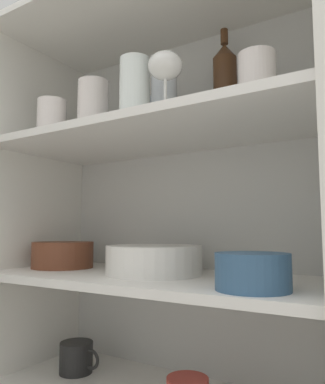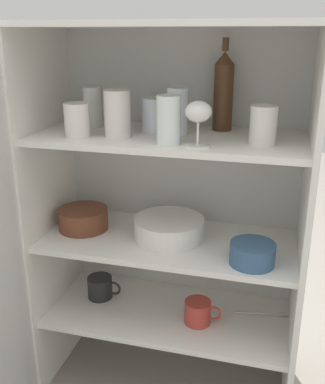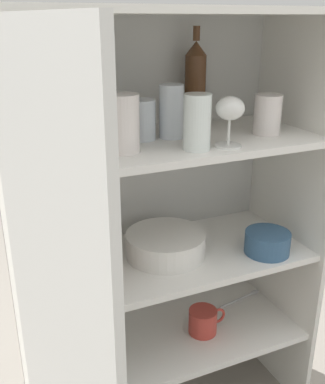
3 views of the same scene
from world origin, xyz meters
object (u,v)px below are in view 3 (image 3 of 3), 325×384
Objects in this scene: wine_bottle at (195,84)px; mixing_bowl_large at (61,265)px; serving_bowl_small at (267,241)px; coffee_mug_primary at (203,321)px; plate_stack_white at (166,244)px.

wine_bottle reaches higher than mixing_bowl_large.
mixing_bowl_large is 0.62m from serving_bowl_small.
serving_bowl_small is 0.35m from coffee_mug_primary.
coffee_mug_primary is (0.12, -0.04, -0.29)m from plate_stack_white.
mixing_bowl_large is at bearing -179.37° from plate_stack_white.
coffee_mug_primary is at bearing -19.82° from plate_stack_white.
serving_bowl_small is (0.29, -0.11, 0.00)m from plate_stack_white.
coffee_mug_primary is at bearing -101.56° from wine_bottle.
serving_bowl_small is at bearing -58.77° from wine_bottle.
serving_bowl_small is at bearing -22.45° from coffee_mug_primary.
serving_bowl_small reaches higher than coffee_mug_primary.
plate_stack_white is at bearing 160.18° from coffee_mug_primary.
coffee_mug_primary is (-0.03, -0.16, -0.74)m from wine_bottle.
coffee_mug_primary is (0.44, -0.04, -0.29)m from mixing_bowl_large.
wine_bottle is at bearing 78.44° from coffee_mug_primary.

